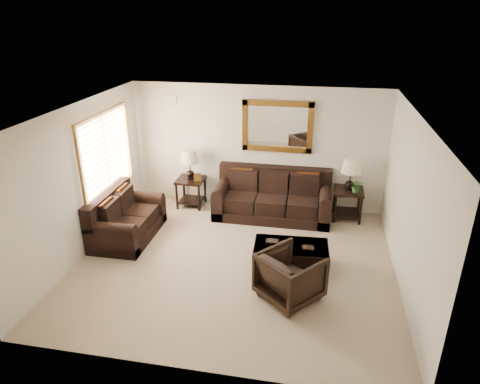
% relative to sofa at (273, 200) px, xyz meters
% --- Properties ---
extents(room, '(5.51, 5.01, 2.71)m').
position_rel_sofa_xyz_m(room, '(-0.42, -2.02, 0.99)').
color(room, '#84735B').
rests_on(room, ground).
extents(window, '(0.07, 1.96, 1.66)m').
position_rel_sofa_xyz_m(window, '(-3.12, -1.12, 1.19)').
color(window, white).
rests_on(window, room).
extents(mirror, '(1.50, 0.06, 1.10)m').
position_rel_sofa_xyz_m(mirror, '(0.00, 0.45, 1.49)').
color(mirror, '#4D370F').
rests_on(mirror, room).
extents(air_vent, '(0.25, 0.02, 0.18)m').
position_rel_sofa_xyz_m(air_vent, '(-2.32, 0.46, 1.99)').
color(air_vent, '#999999').
rests_on(air_vent, room).
extents(sofa, '(2.45, 1.06, 1.00)m').
position_rel_sofa_xyz_m(sofa, '(0.00, 0.00, 0.00)').
color(sofa, black).
rests_on(sofa, room).
extents(loveseat, '(0.98, 1.65, 0.93)m').
position_rel_sofa_xyz_m(loveseat, '(-2.72, -1.48, -0.02)').
color(loveseat, black).
rests_on(loveseat, room).
extents(end_table_left, '(0.60, 0.60, 1.31)m').
position_rel_sofa_xyz_m(end_table_left, '(-1.87, 0.14, 0.49)').
color(end_table_left, black).
rests_on(end_table_left, room).
extents(end_table_right, '(0.61, 0.61, 1.33)m').
position_rel_sofa_xyz_m(end_table_right, '(1.58, 0.14, 0.51)').
color(end_table_right, black).
rests_on(end_table_right, room).
extents(coffee_table, '(1.30, 0.75, 0.54)m').
position_rel_sofa_xyz_m(coffee_table, '(0.55, -1.97, -0.09)').
color(coffee_table, black).
rests_on(coffee_table, room).
extents(armchair, '(1.14, 1.13, 0.86)m').
position_rel_sofa_xyz_m(armchair, '(0.60, -2.83, 0.06)').
color(armchair, black).
rests_on(armchair, floor).
extents(potted_plant, '(0.29, 0.32, 0.22)m').
position_rel_sofa_xyz_m(potted_plant, '(1.71, 0.03, 0.41)').
color(potted_plant, '#2D5C1F').
rests_on(potted_plant, end_table_right).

